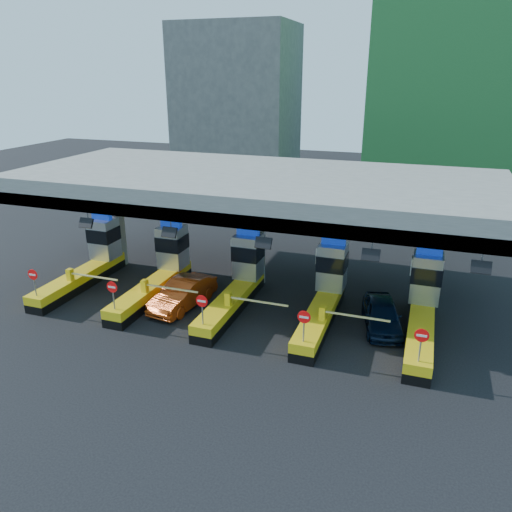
% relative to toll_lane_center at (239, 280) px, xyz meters
% --- Properties ---
extents(ground, '(120.00, 120.00, 0.00)m').
position_rel_toll_lane_center_xyz_m(ground, '(-0.00, -0.28, -1.40)').
color(ground, black).
rests_on(ground, ground).
extents(toll_canopy, '(28.00, 12.09, 7.00)m').
position_rel_toll_lane_center_xyz_m(toll_canopy, '(-0.00, 2.59, 4.74)').
color(toll_canopy, slate).
rests_on(toll_canopy, ground).
extents(toll_lane_far_left, '(4.43, 8.00, 4.16)m').
position_rel_toll_lane_center_xyz_m(toll_lane_far_left, '(-10.00, 0.00, 0.00)').
color(toll_lane_far_left, black).
rests_on(toll_lane_far_left, ground).
extents(toll_lane_left, '(4.43, 8.00, 4.16)m').
position_rel_toll_lane_center_xyz_m(toll_lane_left, '(-5.00, 0.00, 0.00)').
color(toll_lane_left, black).
rests_on(toll_lane_left, ground).
extents(toll_lane_center, '(4.43, 8.00, 4.16)m').
position_rel_toll_lane_center_xyz_m(toll_lane_center, '(0.00, 0.00, 0.00)').
color(toll_lane_center, black).
rests_on(toll_lane_center, ground).
extents(toll_lane_right, '(4.43, 8.00, 4.16)m').
position_rel_toll_lane_center_xyz_m(toll_lane_right, '(5.00, 0.00, 0.00)').
color(toll_lane_right, black).
rests_on(toll_lane_right, ground).
extents(toll_lane_far_right, '(4.43, 8.00, 4.16)m').
position_rel_toll_lane_center_xyz_m(toll_lane_far_right, '(10.00, 0.00, 0.00)').
color(toll_lane_far_right, black).
rests_on(toll_lane_far_right, ground).
extents(bg_building_scaffold, '(18.00, 12.00, 28.00)m').
position_rel_toll_lane_center_xyz_m(bg_building_scaffold, '(12.00, 31.72, 12.60)').
color(bg_building_scaffold, '#1E5926').
rests_on(bg_building_scaffold, ground).
extents(bg_building_concrete, '(14.00, 10.00, 18.00)m').
position_rel_toll_lane_center_xyz_m(bg_building_concrete, '(-14.00, 35.72, 7.60)').
color(bg_building_concrete, '#4C4C49').
rests_on(bg_building_concrete, ground).
extents(van, '(2.77, 4.75, 1.52)m').
position_rel_toll_lane_center_xyz_m(van, '(8.07, -0.49, -0.64)').
color(van, black).
rests_on(van, ground).
extents(red_car, '(2.29, 4.95, 1.57)m').
position_rel_toll_lane_center_xyz_m(red_car, '(-2.78, -1.60, -0.61)').
color(red_car, '#A2340C').
rests_on(red_car, ground).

